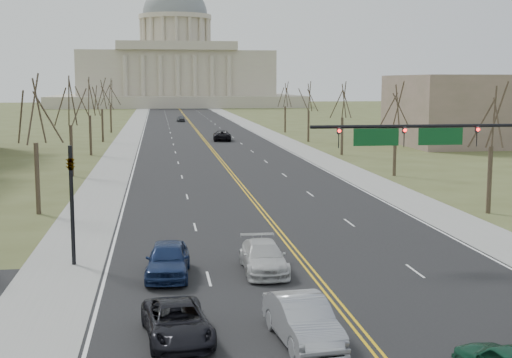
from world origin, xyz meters
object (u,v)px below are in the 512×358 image
object	(u,v)px
car_far_sb	(181,119)
signal_mast	(439,146)
car_sb_outer_lead	(177,322)
car_far_nb	(222,136)
car_sb_outer_second	(168,260)
signal_left	(71,192)
car_sb_inner_second	(264,257)
car_sb_inner_lead	(303,320)

from	to	relation	value
car_far_sb	signal_mast	bearing A→B (deg)	-89.58
car_sb_outer_lead	car_far_nb	distance (m)	85.85
car_far_nb	car_sb_outer_lead	bearing A→B (deg)	86.94
car_sb_outer_lead	car_far_nb	bearing A→B (deg)	77.27
car_sb_outer_second	car_far_sb	xyz separation A→B (m)	(4.84, 130.21, -0.13)
signal_left	car_sb_inner_second	bearing A→B (deg)	-15.88
car_sb_inner_second	signal_left	bearing A→B (deg)	164.51
signal_mast	car_far_sb	world-z (taller)	signal_mast
car_far_sb	car_sb_inner_lead	bearing A→B (deg)	-93.95
signal_left	car_sb_inner_lead	size ratio (longest dim) A/B	1.22
signal_left	car_far_nb	size ratio (longest dim) A/B	1.05
signal_mast	car_sb_inner_lead	world-z (taller)	signal_mast
signal_mast	car_far_nb	xyz separation A→B (m)	(-4.82, 74.11, -4.96)
signal_left	car_sb_inner_lead	distance (m)	15.45
signal_mast	car_sb_inner_second	distance (m)	11.27
car_sb_inner_lead	car_sb_outer_lead	bearing A→B (deg)	162.76
car_sb_outer_lead	car_far_sb	distance (m)	138.63
car_sb_outer_second	car_sb_outer_lead	bearing A→B (deg)	-84.52
car_far_nb	car_far_sb	bearing A→B (deg)	-81.85
signal_mast	car_sb_outer_lead	xyz separation A→B (m)	(-14.11, -11.24, -5.09)
car_sb_outer_second	car_far_sb	size ratio (longest dim) A/B	1.19
car_sb_inner_lead	car_sb_inner_second	bearing A→B (deg)	83.61
car_sb_inner_second	car_far_nb	size ratio (longest dim) A/B	0.87
car_sb_outer_lead	car_far_nb	size ratio (longest dim) A/B	0.83
car_sb_inner_lead	car_far_sb	size ratio (longest dim) A/B	1.19
signal_mast	car_sb_outer_lead	bearing A→B (deg)	-141.47
car_sb_outer_lead	car_far_sb	world-z (taller)	car_far_sb
car_sb_inner_second	car_sb_inner_lead	bearing A→B (deg)	-89.74
signal_mast	car_sb_outer_lead	world-z (taller)	signal_mast
car_sb_inner_lead	car_sb_inner_second	distance (m)	9.46
signal_left	car_sb_outer_second	xyz separation A→B (m)	(4.64, -2.90, -2.87)
car_far_nb	car_far_sb	world-z (taller)	car_far_nb
signal_mast	car_sb_inner_second	size ratio (longest dim) A/B	2.44
car_far_nb	car_sb_inner_lead	bearing A→B (deg)	89.87
car_sb_outer_lead	car_sb_outer_second	bearing A→B (deg)	84.84
car_sb_inner_lead	car_far_nb	size ratio (longest dim) A/B	0.86
signal_mast	car_far_sb	bearing A→B (deg)	94.25
signal_mast	car_sb_inner_lead	xyz separation A→B (m)	(-9.76, -12.08, -4.94)
car_sb_inner_second	car_far_nb	distance (m)	76.89
car_far_sb	car_sb_inner_second	bearing A→B (deg)	-93.95
car_sb_outer_second	car_far_nb	world-z (taller)	car_sb_outer_second
car_sb_inner_second	car_far_sb	distance (m)	129.93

